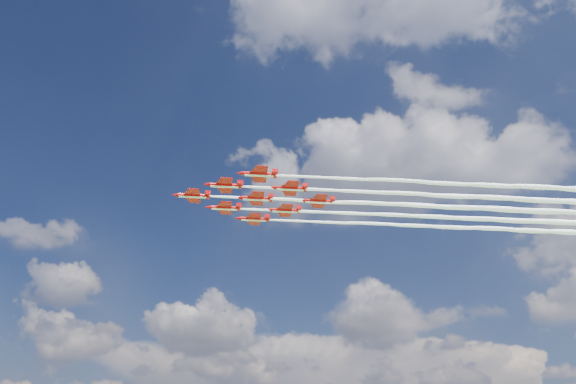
# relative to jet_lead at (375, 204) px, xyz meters

# --- Properties ---
(jet_lead) EXTENTS (102.89, 56.00, 2.77)m
(jet_lead) POSITION_rel_jet_lead_xyz_m (0.00, 0.00, 0.00)
(jet_lead) COLOR #B2090A
(jet_row2_port) EXTENTS (102.89, 56.00, 2.77)m
(jet_row2_port) POSITION_rel_jet_lead_xyz_m (11.64, -2.47, 0.00)
(jet_row2_port) COLOR #B2090A
(jet_row2_starb) EXTENTS (102.89, 56.00, 2.77)m
(jet_row2_starb) POSITION_rel_jet_lead_xyz_m (4.64, 10.96, 0.00)
(jet_row2_starb) COLOR #B2090A
(jet_row3_port) EXTENTS (102.89, 56.00, 2.77)m
(jet_row3_port) POSITION_rel_jet_lead_xyz_m (23.28, -4.93, 0.00)
(jet_row3_port) COLOR #B2090A
(jet_row3_centre) EXTENTS (102.89, 56.00, 2.77)m
(jet_row3_centre) POSITION_rel_jet_lead_xyz_m (16.28, 8.49, 0.00)
(jet_row3_centre) COLOR #B2090A
(jet_row3_starb) EXTENTS (102.89, 56.00, 2.77)m
(jet_row3_starb) POSITION_rel_jet_lead_xyz_m (9.27, 21.92, 0.00)
(jet_row3_starb) COLOR #B2090A
(jet_row4_port) EXTENTS (102.89, 56.00, 2.77)m
(jet_row4_port) POSITION_rel_jet_lead_xyz_m (27.92, 6.02, 0.00)
(jet_row4_port) COLOR #B2090A
(jet_row4_starb) EXTENTS (102.89, 56.00, 2.77)m
(jet_row4_starb) POSITION_rel_jet_lead_xyz_m (20.91, 19.45, 0.00)
(jet_row4_starb) COLOR #B2090A
(jet_tail) EXTENTS (102.89, 56.00, 2.77)m
(jet_tail) POSITION_rel_jet_lead_xyz_m (32.55, 16.98, 0.00)
(jet_tail) COLOR #B2090A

